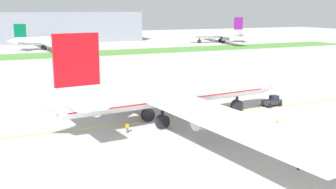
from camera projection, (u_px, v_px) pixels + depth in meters
The scene contains 13 objects.
ground_plane at pixel (156, 123), 73.15m from camera, with size 600.00×600.00×0.00m, color #ADAAA5.
apron_taxi_line at pixel (153, 121), 74.60m from camera, with size 280.00×0.36×0.01m, color yellow.
grass_median_strip at pixel (54, 55), 180.23m from camera, with size 320.00×24.00×0.10m, color #4C8438.
airliner_foreground at pixel (167, 92), 72.19m from camera, with size 48.97×77.80×16.43m.
pushback_tug at pixel (272, 101), 85.70m from camera, with size 6.04×2.70×2.23m.
ground_crew_wingwalker_port at pixel (299, 163), 51.74m from camera, with size 0.36×0.55×1.62m.
ground_crew_marshaller_front at pixel (277, 123), 69.21m from camera, with size 0.45×0.51×1.69m.
ground_crew_wingwalker_starboard at pixel (127, 127), 67.25m from camera, with size 0.61×0.30×1.75m.
service_truck_baggage_loader at pixel (69, 78), 110.55m from camera, with size 6.24×3.47×3.12m.
service_truck_fuel_bowser at pixel (212, 72), 120.87m from camera, with size 5.21×2.85×3.24m.
parked_airliner_far_left at pixel (47, 41), 203.34m from camera, with size 38.29×60.57×12.94m.
parked_airliner_far_centre at pixel (219, 34), 244.72m from camera, with size 38.81×60.44×15.05m.
terminal_building at pixel (55, 27), 247.43m from camera, with size 104.65×20.00×18.00m, color gray.
Camera 1 is at (-26.39, -65.44, 20.07)m, focal length 43.75 mm.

